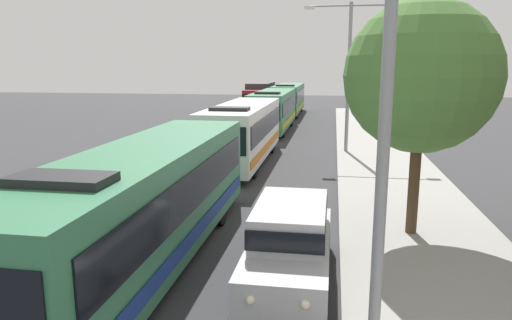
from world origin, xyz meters
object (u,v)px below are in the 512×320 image
object	(u,v)px
bus_fourth_in_line	(288,98)
roadside_tree	(421,77)
bus_middle	(273,109)
streetlamp_near	(388,72)
bus_second_in_line	(243,131)
streetlamp_mid	(349,63)
box_truck_oncoming	(260,96)
white_suv	(290,240)
bus_lead	(146,201)

from	to	relation	value
bus_fourth_in_line	roadside_tree	size ratio (longest dim) A/B	1.69
bus_middle	streetlamp_near	distance (m)	29.53
streetlamp_near	roadside_tree	xyz separation A→B (m)	(1.61, 6.47, -0.22)
bus_second_in_line	streetlamp_mid	bearing A→B (deg)	33.33
roadside_tree	streetlamp_mid	bearing A→B (deg)	96.82
box_truck_oncoming	streetlamp_near	distance (m)	44.12
bus_fourth_in_line	streetlamp_near	world-z (taller)	streetlamp_near
bus_fourth_in_line	white_suv	size ratio (longest dim) A/B	2.25
bus_middle	streetlamp_near	xyz separation A→B (m)	(5.40, -28.84, 3.28)
white_suv	streetlamp_near	xyz separation A→B (m)	(1.70, -2.96, 3.94)
bus_fourth_in_line	white_suv	xyz separation A→B (m)	(3.70, -38.26, -0.66)
bus_lead	roadside_tree	bearing A→B (deg)	24.24
bus_middle	box_truck_oncoming	size ratio (longest dim) A/B	1.34
white_suv	streetlamp_mid	size ratio (longest dim) A/B	0.61
white_suv	streetlamp_near	bearing A→B (deg)	-60.12
bus_second_in_line	bus_fourth_in_line	distance (m)	24.82
bus_second_in_line	white_suv	distance (m)	13.96
roadside_tree	streetlamp_near	bearing A→B (deg)	-103.99
bus_fourth_in_line	box_truck_oncoming	bearing A→B (deg)	149.93
box_truck_oncoming	white_suv	bearing A→B (deg)	-80.11
bus_fourth_in_line	streetlamp_mid	xyz separation A→B (m)	(5.40, -21.27, 3.49)
white_suv	roadside_tree	distance (m)	6.09
white_suv	streetlamp_mid	bearing A→B (deg)	84.29
bus_fourth_in_line	roadside_tree	bearing A→B (deg)	-78.59
roadside_tree	bus_fourth_in_line	bearing A→B (deg)	101.41
box_truck_oncoming	bus_fourth_in_line	bearing A→B (deg)	-30.07
bus_middle	bus_lead	bearing A→B (deg)	-90.00
bus_second_in_line	bus_fourth_in_line	world-z (taller)	same
streetlamp_near	streetlamp_mid	size ratio (longest dim) A/B	0.95
bus_lead	streetlamp_near	xyz separation A→B (m)	(5.40, -3.32, 3.28)
bus_lead	bus_fourth_in_line	size ratio (longest dim) A/B	1.05
bus_lead	bus_middle	size ratio (longest dim) A/B	1.09
bus_lead	bus_fourth_in_line	bearing A→B (deg)	90.00
streetlamp_mid	white_suv	bearing A→B (deg)	-95.71
box_truck_oncoming	bus_middle	bearing A→B (deg)	-76.98
streetlamp_near	roadside_tree	world-z (taller)	streetlamp_near
streetlamp_mid	bus_second_in_line	bearing A→B (deg)	-146.67
bus_fourth_in_line	roadside_tree	distance (m)	35.58
white_suv	roadside_tree	xyz separation A→B (m)	(3.31, 3.51, 3.71)
bus_middle	box_truck_oncoming	distance (m)	14.66
bus_lead	streetlamp_near	world-z (taller)	streetlamp_near
bus_middle	bus_fourth_in_line	size ratio (longest dim) A/B	0.96
bus_lead	box_truck_oncoming	xyz separation A→B (m)	(-3.30, 39.81, 0.02)
bus_middle	streetlamp_near	size ratio (longest dim) A/B	1.40
streetlamp_mid	roadside_tree	xyz separation A→B (m)	(1.61, -13.48, -0.44)
bus_fourth_in_line	white_suv	bearing A→B (deg)	-84.48
bus_fourth_in_line	streetlamp_near	bearing A→B (deg)	-82.54
white_suv	streetlamp_mid	world-z (taller)	streetlamp_mid
white_suv	box_truck_oncoming	bearing A→B (deg)	99.89
white_suv	streetlamp_near	size ratio (longest dim) A/B	0.65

